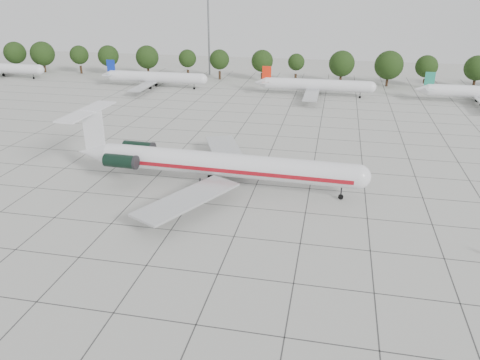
% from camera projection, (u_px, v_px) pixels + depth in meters
% --- Properties ---
extents(ground, '(260.00, 260.00, 0.00)m').
position_uv_depth(ground, '(247.00, 207.00, 63.66)').
color(ground, '#B5B5AD').
rests_on(ground, ground).
extents(apron_joints, '(170.00, 170.00, 0.02)m').
position_uv_depth(apron_joints, '(264.00, 167.00, 77.14)').
color(apron_joints, '#383838').
rests_on(apron_joints, ground).
extents(main_airliner, '(44.71, 35.11, 10.48)m').
position_uv_depth(main_airliner, '(210.00, 163.00, 68.79)').
color(main_airliner, silver).
rests_on(main_airliner, ground).
extents(bg_airliner_a, '(28.24, 27.20, 7.40)m').
position_uv_depth(bg_airliner_a, '(0.00, 68.00, 145.97)').
color(bg_airliner_a, silver).
rests_on(bg_airliner_a, ground).
extents(bg_airliner_b, '(28.24, 27.20, 7.40)m').
position_uv_depth(bg_airliner_b, '(155.00, 77.00, 132.42)').
color(bg_airliner_b, silver).
rests_on(bg_airliner_b, ground).
extents(bg_airliner_c, '(28.24, 27.20, 7.40)m').
position_uv_depth(bg_airliner_c, '(316.00, 85.00, 122.76)').
color(bg_airliner_c, silver).
rests_on(bg_airliner_c, ground).
extents(tree_line, '(249.86, 8.44, 10.22)m').
position_uv_depth(tree_line, '(262.00, 61.00, 139.88)').
color(tree_line, '#332114').
rests_on(tree_line, ground).
extents(floodlight_mast, '(1.60, 1.60, 25.45)m').
position_uv_depth(floodlight_mast, '(209.00, 29.00, 146.29)').
color(floodlight_mast, slate).
rests_on(floodlight_mast, ground).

